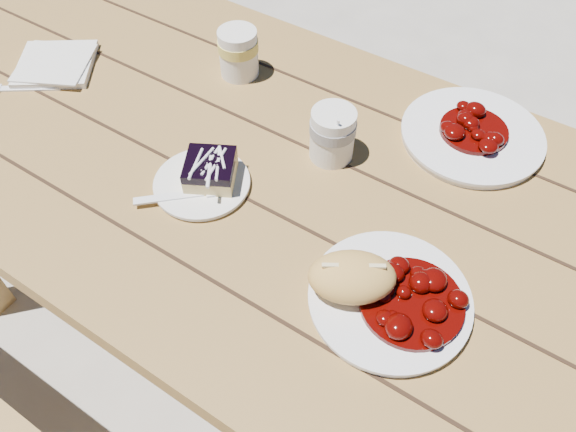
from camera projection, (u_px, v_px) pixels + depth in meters
The scene contains 14 objects.
ground at pixel (305, 371), 1.54m from camera, with size 60.00×60.00×0.00m, color #ACA69C.
picnic_table at pixel (313, 246), 1.08m from camera, with size 2.00×1.55×0.75m.
main_plate at pixel (389, 300), 0.81m from camera, with size 0.23×0.23×0.02m, color white.
goulash_stew at pixel (413, 297), 0.78m from camera, with size 0.15×0.15×0.04m, color #4F0502, non-canonical shape.
bread_roll at pixel (352, 277), 0.79m from camera, with size 0.13×0.08×0.06m, color #DFAC55.
dessert_plate at pixel (202, 184), 0.96m from camera, with size 0.16×0.16×0.01m, color white.
blueberry_cake at pixel (210, 170), 0.94m from camera, with size 0.11×0.11×0.05m.
fork_dessert at pixel (171, 197), 0.93m from camera, with size 0.03×0.16×0.01m, color white, non-canonical shape.
coffee_cup at pixel (332, 135), 0.97m from camera, with size 0.08×0.08×0.10m, color white.
napkin_stack at pixel (56, 64), 1.17m from camera, with size 0.15×0.15×0.01m, color white.
fork_table at pixel (30, 88), 1.13m from camera, with size 0.03×0.16×0.01m, color white, non-canonical shape.
second_plate at pixel (472, 136), 1.03m from camera, with size 0.25×0.25×0.02m, color white.
second_stew at pixel (476, 124), 1.01m from camera, with size 0.12×0.12×0.04m, color #4F0502, non-canonical shape.
second_cup at pixel (239, 53), 1.12m from camera, with size 0.08×0.08×0.10m, color white.
Camera 1 is at (0.31, -0.56, 1.47)m, focal length 35.00 mm.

